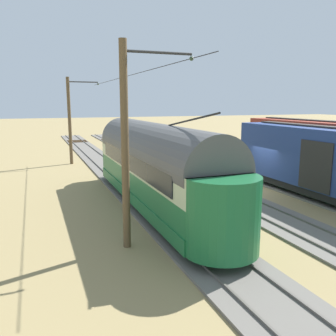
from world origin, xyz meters
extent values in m
plane|color=#937F51|center=(0.00, 0.00, 0.00)|extent=(220.00, 220.00, 0.00)
cube|color=#666059|center=(-7.01, 0.00, 0.05)|extent=(2.80, 80.00, 0.10)
cube|color=#59544C|center=(-6.29, 0.00, 0.14)|extent=(0.07, 80.00, 0.08)
cube|color=#47331E|center=(-7.01, -32.00, 0.11)|extent=(2.50, 0.24, 0.08)
cube|color=#47331E|center=(-7.01, -31.35, 0.11)|extent=(2.50, 0.24, 0.08)
cube|color=#47331E|center=(-7.01, -30.70, 0.11)|extent=(2.50, 0.24, 0.08)
cube|color=#47331E|center=(-7.01, -30.05, 0.11)|extent=(2.50, 0.24, 0.08)
cube|color=#47331E|center=(-7.01, -29.40, 0.11)|extent=(2.50, 0.24, 0.08)
cube|color=#666059|center=(-2.34, 0.00, 0.05)|extent=(2.80, 80.00, 0.10)
cube|color=#59544C|center=(-1.62, 0.00, 0.14)|extent=(0.07, 80.00, 0.08)
cube|color=#59544C|center=(-3.05, 0.00, 0.14)|extent=(0.07, 80.00, 0.08)
cube|color=#47331E|center=(-2.34, -32.00, 0.11)|extent=(2.50, 0.24, 0.08)
cube|color=#47331E|center=(-2.34, -31.35, 0.11)|extent=(2.50, 0.24, 0.08)
cube|color=#47331E|center=(-2.34, -30.70, 0.11)|extent=(2.50, 0.24, 0.08)
cube|color=#47331E|center=(-2.34, -30.05, 0.11)|extent=(2.50, 0.24, 0.08)
cube|color=#47331E|center=(-2.34, -29.40, 0.11)|extent=(2.50, 0.24, 0.08)
cube|color=#666059|center=(2.34, 0.00, 0.05)|extent=(2.80, 80.00, 0.10)
cube|color=#59544C|center=(3.05, 0.00, 0.14)|extent=(0.07, 80.00, 0.08)
cube|color=#59544C|center=(1.62, 0.00, 0.14)|extent=(0.07, 80.00, 0.08)
cube|color=#47331E|center=(2.34, -32.00, 0.11)|extent=(2.50, 0.24, 0.08)
cube|color=#47331E|center=(2.34, -31.35, 0.11)|extent=(2.50, 0.24, 0.08)
cube|color=#47331E|center=(2.34, -30.70, 0.11)|extent=(2.50, 0.24, 0.08)
cube|color=#47331E|center=(2.34, -30.05, 0.11)|extent=(2.50, 0.24, 0.08)
cube|color=#47331E|center=(2.34, -29.40, 0.11)|extent=(2.50, 0.24, 0.08)
cube|color=#666059|center=(7.01, 0.00, 0.05)|extent=(2.80, 80.00, 0.10)
cube|color=#59544C|center=(7.72, 0.00, 0.14)|extent=(0.07, 80.00, 0.08)
cube|color=#59544C|center=(6.29, 0.00, 0.14)|extent=(0.07, 80.00, 0.08)
cube|color=#47331E|center=(7.01, -32.00, 0.11)|extent=(2.50, 0.24, 0.08)
cube|color=#47331E|center=(7.01, -31.35, 0.11)|extent=(2.50, 0.24, 0.08)
cube|color=#47331E|center=(7.01, -30.70, 0.11)|extent=(2.50, 0.24, 0.08)
cube|color=#47331E|center=(7.01, -30.05, 0.11)|extent=(2.50, 0.24, 0.08)
cube|color=#47331E|center=(7.01, -29.40, 0.11)|extent=(2.50, 0.24, 0.08)
cube|color=#196033|center=(7.01, 1.81, 0.71)|extent=(2.65, 13.69, 0.55)
cube|color=#196033|center=(7.01, 1.81, 1.46)|extent=(2.55, 13.69, 0.95)
cube|color=#B7C699|center=(7.01, 1.81, 2.46)|extent=(2.55, 13.69, 1.05)
cylinder|color=#4C4C4C|center=(7.01, 1.81, 2.98)|extent=(2.65, 13.42, 2.65)
cylinder|color=#196033|center=(7.01, -4.99, 1.70)|extent=(2.55, 2.55, 2.55)
cylinder|color=#196033|center=(7.01, 8.60, 1.70)|extent=(2.55, 2.55, 2.55)
cube|color=black|center=(7.01, -6.12, 2.72)|extent=(1.63, 0.08, 0.36)
cube|color=black|center=(7.01, -6.16, 2.41)|extent=(1.73, 0.06, 0.80)
cube|color=black|center=(5.71, 1.81, 2.46)|extent=(0.04, 11.50, 0.80)
cube|color=black|center=(8.30, 1.81, 2.46)|extent=(0.04, 11.50, 0.80)
cylinder|color=silver|center=(7.01, -6.25, 1.46)|extent=(0.24, 0.06, 0.24)
cube|color=gray|center=(7.01, -6.18, 0.53)|extent=(1.94, 0.12, 0.20)
cylinder|color=black|center=(7.01, 6.10, 4.63)|extent=(0.07, 4.49, 0.73)
cylinder|color=black|center=(6.29, -2.57, 0.56)|extent=(0.10, 0.76, 0.76)
cylinder|color=black|center=(7.72, -2.57, 0.56)|extent=(0.10, 0.76, 0.76)
cylinder|color=black|center=(6.29, 6.19, 0.56)|extent=(0.10, 0.76, 0.76)
cylinder|color=black|center=(7.72, 6.19, 0.56)|extent=(0.10, 0.76, 0.76)
cube|color=black|center=(-2.34, 4.33, 0.53)|extent=(2.70, 14.11, 0.36)
cube|color=black|center=(-0.86, 4.33, 2.07)|extent=(0.06, 2.20, 2.56)
cylinder|color=black|center=(-1.62, -0.60, 0.60)|extent=(0.10, 0.84, 0.84)
cylinder|color=black|center=(-3.05, -0.60, 0.60)|extent=(0.10, 0.84, 0.84)
cube|color=maroon|center=(-7.01, -1.66, 2.33)|extent=(2.90, 13.93, 3.20)
cube|color=#332D28|center=(-7.01, -1.66, 3.99)|extent=(0.70, 12.53, 0.08)
cube|color=black|center=(-7.01, -1.66, 0.53)|extent=(2.70, 13.93, 0.36)
cube|color=black|center=(-5.53, -1.66, 2.07)|extent=(0.06, 2.20, 2.56)
cylinder|color=black|center=(-6.29, -6.53, 0.60)|extent=(0.10, 0.84, 0.84)
cylinder|color=black|center=(-7.72, -6.53, 0.60)|extent=(0.10, 0.84, 0.84)
cylinder|color=brown|center=(9.55, -13.22, 3.70)|extent=(0.28, 0.28, 7.41)
cylinder|color=#2D2D2D|center=(8.28, -13.22, 7.01)|extent=(2.54, 0.10, 0.10)
sphere|color=#334733|center=(7.01, -13.22, 6.86)|extent=(0.16, 0.16, 0.16)
cylinder|color=brown|center=(9.55, 6.15, 3.70)|extent=(0.28, 0.28, 7.41)
cylinder|color=#2D2D2D|center=(8.28, 6.15, 7.01)|extent=(2.54, 0.10, 0.10)
sphere|color=#334733|center=(7.01, 6.15, 6.86)|extent=(0.16, 0.16, 0.16)
cylinder|color=black|center=(7.01, -3.54, 6.86)|extent=(0.03, 23.38, 0.03)
cylinder|color=black|center=(8.28, -13.22, 7.01)|extent=(2.54, 0.02, 0.02)
cylinder|color=black|center=(-8.43, -13.90, 0.55)|extent=(0.08, 0.08, 1.10)
cylinder|color=red|center=(-8.43, -13.90, 1.22)|extent=(0.30, 0.30, 0.03)
cylinder|color=#262626|center=(-8.25, -13.90, 0.35)|extent=(0.33, 0.04, 0.54)
camera|label=1|loc=(12.57, 18.32, 5.29)|focal=37.87mm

